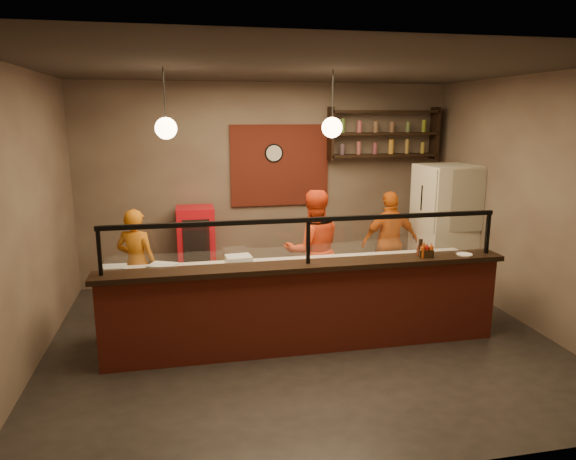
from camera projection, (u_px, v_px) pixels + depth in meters
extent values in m
plane|color=black|center=(301.00, 339.00, 6.30)|extent=(6.00, 6.00, 0.00)
plane|color=#352E29|center=(303.00, 68.00, 5.60)|extent=(6.00, 6.00, 0.00)
plane|color=#7C6C5B|center=(267.00, 184.00, 8.34)|extent=(6.00, 0.00, 6.00)
plane|color=#7C6C5B|center=(23.00, 222.00, 5.37)|extent=(0.00, 5.00, 5.00)
plane|color=#7C6C5B|center=(531.00, 203.00, 6.54)|extent=(0.00, 5.00, 5.00)
plane|color=#7C6C5B|center=(384.00, 276.00, 3.56)|extent=(6.00, 0.00, 6.00)
cube|color=maroon|center=(280.00, 165.00, 8.29)|extent=(1.60, 0.04, 1.30)
cube|color=maroon|center=(308.00, 310.00, 5.90)|extent=(4.60, 0.25, 1.00)
cube|color=black|center=(308.00, 266.00, 5.79)|extent=(4.70, 0.37, 0.06)
cube|color=gray|center=(298.00, 301.00, 6.40)|extent=(4.60, 0.75, 0.85)
cube|color=white|center=(298.00, 266.00, 6.30)|extent=(4.60, 0.75, 0.05)
cube|color=white|center=(308.00, 242.00, 5.73)|extent=(4.40, 0.02, 0.50)
cube|color=black|center=(308.00, 220.00, 5.67)|extent=(4.50, 0.05, 0.05)
cube|color=black|center=(99.00, 252.00, 5.29)|extent=(0.04, 0.04, 0.50)
cube|color=black|center=(308.00, 242.00, 5.73)|extent=(0.04, 0.04, 0.50)
cube|color=black|center=(488.00, 233.00, 6.16)|extent=(0.04, 0.04, 0.50)
cube|color=black|center=(383.00, 155.00, 8.44)|extent=(1.80, 0.28, 0.04)
cube|color=black|center=(384.00, 134.00, 8.37)|extent=(1.80, 0.28, 0.04)
cube|color=black|center=(385.00, 112.00, 8.29)|extent=(1.80, 0.28, 0.04)
cube|color=black|center=(331.00, 134.00, 8.19)|extent=(0.04, 0.28, 0.85)
cube|color=black|center=(435.00, 133.00, 8.54)|extent=(0.04, 0.28, 0.85)
cylinder|color=black|center=(274.00, 153.00, 8.21)|extent=(0.30, 0.04, 0.30)
cylinder|color=black|center=(164.00, 96.00, 5.57)|extent=(0.01, 0.01, 0.60)
sphere|color=#FEC98B|center=(166.00, 128.00, 5.64)|extent=(0.24, 0.24, 0.24)
cylinder|color=black|center=(333.00, 97.00, 5.94)|extent=(0.01, 0.01, 0.60)
sphere|color=#FEC98B|center=(332.00, 128.00, 6.01)|extent=(0.24, 0.24, 0.24)
imported|color=#C76B12|center=(137.00, 264.00, 6.86)|extent=(0.64, 0.54, 1.50)
imported|color=red|center=(313.00, 251.00, 7.13)|extent=(0.84, 0.66, 1.70)
imported|color=orange|center=(390.00, 242.00, 7.88)|extent=(0.95, 0.45, 1.57)
cube|color=silver|center=(445.00, 228.00, 7.94)|extent=(0.88, 0.84, 1.96)
cube|color=red|center=(196.00, 249.00, 7.98)|extent=(0.57, 0.52, 1.32)
cylinder|color=beige|center=(356.00, 260.00, 6.48)|extent=(0.49, 0.49, 0.01)
cube|color=silver|center=(114.00, 272.00, 5.78)|extent=(0.27, 0.22, 0.13)
cube|color=silver|center=(239.00, 262.00, 6.14)|extent=(0.32, 0.27, 0.15)
cube|color=white|center=(163.00, 270.00, 5.82)|extent=(0.35, 0.33, 0.14)
cylinder|color=yellow|center=(230.00, 266.00, 6.13)|extent=(0.38, 0.10, 0.06)
cube|color=black|center=(425.00, 253.00, 6.04)|extent=(0.18, 0.15, 0.09)
cylinder|color=black|center=(420.00, 248.00, 6.02)|extent=(0.06, 0.06, 0.22)
cylinder|color=white|center=(465.00, 254.00, 6.13)|extent=(0.23, 0.23, 0.01)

